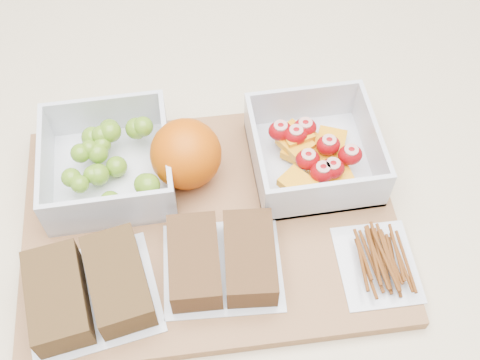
{
  "coord_description": "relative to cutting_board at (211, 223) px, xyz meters",
  "views": [
    {
      "loc": [
        -0.04,
        -0.37,
        1.51
      ],
      "look_at": [
        0.02,
        0.02,
        0.93
      ],
      "focal_mm": 45.0,
      "sensor_mm": 36.0,
      "label": 1
    }
  ],
  "objects": [
    {
      "name": "cutting_board",
      "position": [
        0.0,
        0.0,
        0.0
      ],
      "size": [
        0.43,
        0.31,
        0.02
      ],
      "primitive_type": "cube",
      "rotation": [
        0.0,
        0.0,
        -0.03
      ],
      "color": "#96653E",
      "rests_on": "counter"
    },
    {
      "name": "pretzel_bag",
      "position": [
        0.17,
        -0.08,
        0.02
      ],
      "size": [
        0.09,
        0.1,
        0.02
      ],
      "color": "silver",
      "rests_on": "cutting_board"
    },
    {
      "name": "sandwich_bag_center",
      "position": [
        0.01,
        -0.06,
        0.03
      ],
      "size": [
        0.13,
        0.12,
        0.04
      ],
      "color": "silver",
      "rests_on": "cutting_board"
    },
    {
      "name": "orange",
      "position": [
        -0.02,
        0.07,
        0.05
      ],
      "size": [
        0.08,
        0.08,
        0.08
      ],
      "primitive_type": "sphere",
      "color": "#CE5204",
      "rests_on": "cutting_board"
    },
    {
      "name": "fruit_container",
      "position": [
        0.13,
        0.06,
        0.03
      ],
      "size": [
        0.14,
        0.14,
        0.06
      ],
      "color": "silver",
      "rests_on": "cutting_board"
    },
    {
      "name": "sandwich_bag_left",
      "position": [
        -0.13,
        -0.07,
        0.03
      ],
      "size": [
        0.15,
        0.14,
        0.04
      ],
      "color": "silver",
      "rests_on": "cutting_board"
    },
    {
      "name": "grape_container",
      "position": [
        -0.11,
        0.08,
        0.03
      ],
      "size": [
        0.14,
        0.14,
        0.06
      ],
      "color": "silver",
      "rests_on": "cutting_board"
    },
    {
      "name": "counter",
      "position": [
        0.02,
        0.03,
        -0.46
      ],
      "size": [
        1.2,
        0.9,
        0.9
      ],
      "primitive_type": "cube",
      "color": "beige",
      "rests_on": "ground"
    }
  ]
}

